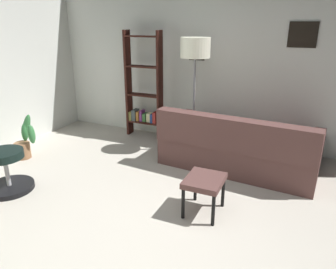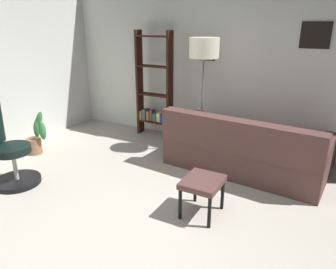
% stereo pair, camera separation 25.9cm
% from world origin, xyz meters
% --- Properties ---
extents(ground_plane, '(5.10, 6.36, 0.10)m').
position_xyz_m(ground_plane, '(0.00, 0.00, -0.05)').
color(ground_plane, '#B7B0A3').
extents(wall_right_with_frames, '(0.12, 6.36, 2.76)m').
position_xyz_m(wall_right_with_frames, '(2.60, -0.00, 1.38)').
color(wall_right_with_frames, silver).
rests_on(wall_right_with_frames, ground_plane).
extents(couch, '(1.62, 2.18, 0.80)m').
position_xyz_m(couch, '(1.80, -0.38, 0.27)').
color(couch, '#523431').
rests_on(couch, ground_plane).
extents(footstool, '(0.44, 0.38, 0.40)m').
position_xyz_m(footstool, '(0.45, -0.17, 0.34)').
color(footstool, '#523431').
rests_on(footstool, ground_plane).
extents(bookshelf, '(0.18, 0.64, 1.79)m').
position_xyz_m(bookshelf, '(2.33, 1.53, 0.77)').
color(bookshelf, '#341610').
rests_on(bookshelf, ground_plane).
extents(floor_lamp, '(0.43, 0.43, 1.71)m').
position_xyz_m(floor_lamp, '(2.02, 0.51, 1.48)').
color(floor_lamp, slate).
rests_on(floor_lamp, ground_plane).
extents(potted_plant, '(0.32, 0.35, 0.65)m').
position_xyz_m(potted_plant, '(0.77, 2.69, 0.25)').
color(potted_plant, '#8C6142').
rests_on(potted_plant, ground_plane).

